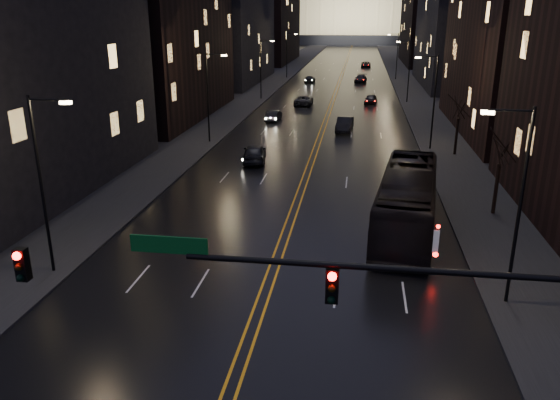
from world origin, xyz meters
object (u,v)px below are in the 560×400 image
at_px(bus, 407,201).
at_px(oncoming_car_b, 273,116).
at_px(oncoming_car_a, 254,153).
at_px(receding_car_a, 345,124).
at_px(traffic_signal, 422,308).

height_order(bus, oncoming_car_b, bus).
distance_m(oncoming_car_a, oncoming_car_b, 19.52).
bearing_deg(oncoming_car_b, receding_car_a, 153.17).
relative_size(bus, oncoming_car_b, 3.24).
height_order(traffic_signal, receding_car_a, traffic_signal).
bearing_deg(receding_car_a, traffic_signal, -82.44).
bearing_deg(oncoming_car_a, bus, 122.06).
bearing_deg(bus, oncoming_car_b, 119.03).
height_order(bus, receding_car_a, bus).
height_order(oncoming_car_b, receding_car_a, receding_car_a).
xyz_separation_m(bus, receding_car_a, (-4.63, 29.07, -1.07)).
xyz_separation_m(oncoming_car_b, receding_car_a, (8.86, -4.98, 0.12)).
relative_size(traffic_signal, oncoming_car_b, 4.19).
distance_m(oncoming_car_b, receding_car_a, 10.16).
distance_m(bus, receding_car_a, 29.45).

